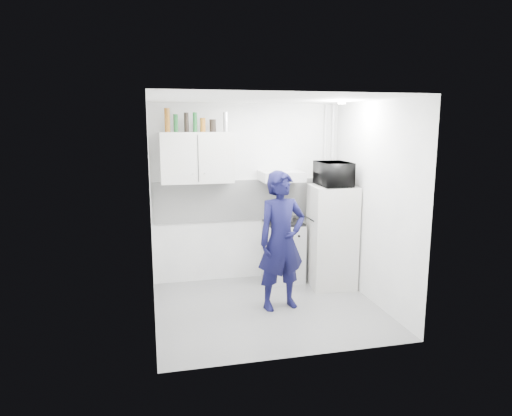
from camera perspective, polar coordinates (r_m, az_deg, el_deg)
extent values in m
plane|color=slate|center=(5.93, 1.52, -12.45)|extent=(2.80, 2.80, 0.00)
plane|color=white|center=(5.47, 1.65, 13.51)|extent=(2.80, 2.80, 0.00)
plane|color=white|center=(6.76, -1.11, 1.87)|extent=(2.80, 0.00, 2.80)
plane|color=white|center=(5.38, -13.00, -0.62)|extent=(0.00, 2.60, 2.60)
plane|color=white|center=(6.06, 14.49, 0.54)|extent=(0.00, 2.60, 2.60)
imported|color=black|center=(5.71, 3.20, -4.11)|extent=(0.71, 0.53, 1.75)
cube|color=#BCBCBC|center=(6.82, 3.40, -5.52)|extent=(0.54, 0.54, 0.87)
cube|color=silver|center=(6.60, 9.46, -3.53)|extent=(0.65, 0.65, 1.46)
cube|color=black|center=(6.71, 3.44, -1.83)|extent=(0.52, 0.52, 0.03)
cylinder|color=silver|center=(6.72, 3.95, -1.28)|extent=(0.17, 0.17, 0.09)
imported|color=black|center=(6.44, 9.70, 4.22)|extent=(0.61, 0.42, 0.33)
cylinder|color=brown|center=(6.36, -11.04, 10.73)|extent=(0.07, 0.07, 0.32)
cylinder|color=#144C1E|center=(6.37, -10.00, 10.40)|extent=(0.06, 0.06, 0.24)
cylinder|color=black|center=(6.38, -8.70, 10.54)|extent=(0.06, 0.06, 0.26)
cylinder|color=#144C1E|center=(6.39, -7.63, 10.59)|extent=(0.06, 0.06, 0.27)
cylinder|color=brown|center=(6.40, -6.66, 10.27)|extent=(0.08, 0.08, 0.19)
cylinder|color=black|center=(6.42, -5.43, 10.21)|extent=(0.09, 0.09, 0.17)
cylinder|color=silver|center=(6.44, -3.83, 10.68)|extent=(0.07, 0.07, 0.27)
cube|color=silver|center=(6.41, -7.41, 6.27)|extent=(1.00, 0.35, 0.70)
cube|color=#BCBCBC|center=(6.59, 3.17, 4.01)|extent=(0.60, 0.50, 0.14)
cube|color=white|center=(6.76, -1.08, 1.01)|extent=(2.74, 0.03, 0.60)
cylinder|color=#BCBCBC|center=(7.06, 9.40, 2.11)|extent=(0.05, 0.05, 2.60)
cylinder|color=#BCBCBC|center=(7.02, 8.49, 2.08)|extent=(0.04, 0.04, 2.60)
cylinder|color=white|center=(5.99, 10.68, 12.79)|extent=(0.10, 0.10, 0.02)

